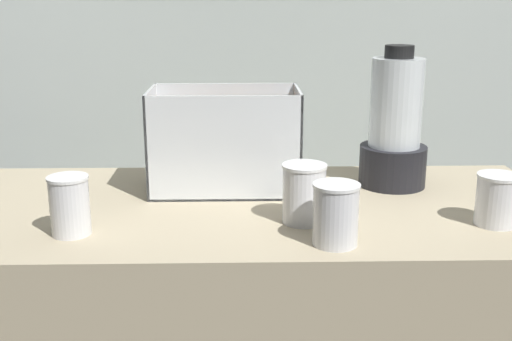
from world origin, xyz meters
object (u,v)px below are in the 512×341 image
(carrot_display_bin, at_px, (225,157))
(juice_cup_beet_middle, at_px, (336,217))
(juice_cup_pomegranate_left, at_px, (304,196))
(blender_pitcher, at_px, (395,130))
(juice_cup_beet_right, at_px, (497,202))
(juice_cup_carrot_far_left, at_px, (70,208))

(carrot_display_bin, xyz_separation_m, juice_cup_beet_middle, (0.22, -0.36, -0.03))
(juice_cup_pomegranate_left, distance_m, juice_cup_beet_middle, 0.13)
(carrot_display_bin, relative_size, blender_pitcher, 1.03)
(juice_cup_pomegranate_left, distance_m, juice_cup_beet_right, 0.40)
(blender_pitcher, distance_m, juice_cup_beet_middle, 0.44)
(blender_pitcher, bearing_deg, juice_cup_pomegranate_left, -133.50)
(carrot_display_bin, height_order, juice_cup_beet_right, carrot_display_bin)
(juice_cup_beet_right, bearing_deg, blender_pitcher, 117.99)
(juice_cup_carrot_far_left, height_order, juice_cup_pomegranate_left, juice_cup_pomegranate_left)
(carrot_display_bin, distance_m, juice_cup_pomegranate_left, 0.29)
(blender_pitcher, bearing_deg, juice_cup_beet_right, -62.01)
(blender_pitcher, distance_m, juice_cup_carrot_far_left, 0.78)
(juice_cup_beet_middle, relative_size, juice_cup_beet_right, 1.12)
(juice_cup_beet_right, bearing_deg, juice_cup_beet_middle, -164.16)
(juice_cup_carrot_far_left, bearing_deg, juice_cup_beet_middle, -7.21)
(juice_cup_carrot_far_left, bearing_deg, blender_pitcher, 23.89)
(blender_pitcher, bearing_deg, juice_cup_carrot_far_left, -156.11)
(juice_cup_carrot_far_left, height_order, juice_cup_beet_middle, juice_cup_beet_middle)
(juice_cup_pomegranate_left, bearing_deg, blender_pitcher, 46.50)
(juice_cup_beet_right, bearing_deg, juice_cup_carrot_far_left, -177.79)
(carrot_display_bin, bearing_deg, juice_cup_beet_middle, -59.02)
(juice_cup_carrot_far_left, distance_m, juice_cup_beet_middle, 0.52)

